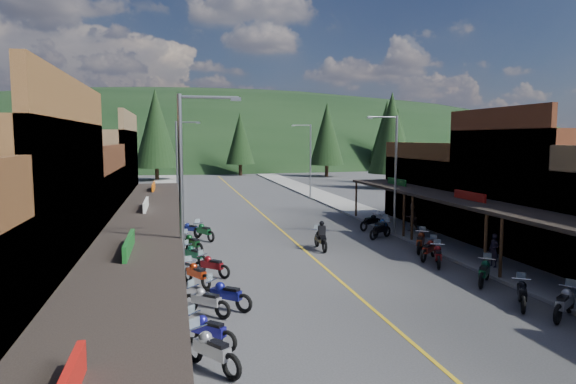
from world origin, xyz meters
TOP-DOWN VIEW (x-y plane):
  - ground at (0.00, 0.00)m, footprint 220.00×220.00m
  - centerline at (0.00, 20.00)m, footprint 0.15×90.00m
  - sidewalk_west at (-8.70, 20.00)m, footprint 3.40×94.00m
  - sidewalk_east at (8.70, 20.00)m, footprint 3.40×94.00m
  - shop_west_2 at (-13.75, 1.70)m, footprint 10.90×9.00m
  - shop_west_3 at (-13.78, 11.30)m, footprint 10.90×10.20m
  - shop_east_2 at (13.78, 1.70)m, footprint 10.90×9.00m
  - shop_east_3 at (13.75, 11.30)m, footprint 10.90×10.20m
  - streetlight_0 at (-6.95, -6.00)m, footprint 2.16×0.18m
  - streetlight_1 at (-6.95, 22.00)m, footprint 2.16×0.18m
  - streetlight_2 at (6.95, 8.00)m, footprint 2.16×0.18m
  - streetlight_3 at (6.95, 30.00)m, footprint 2.16×0.18m
  - ridge_hill at (0.00, 135.00)m, footprint 310.00×140.00m
  - pine_1 at (-24.00, 70.00)m, footprint 5.88×5.88m
  - pine_2 at (-10.00, 58.00)m, footprint 6.72×6.72m
  - pine_3 at (4.00, 66.00)m, footprint 5.04×5.04m
  - pine_4 at (18.00, 60.00)m, footprint 5.88×5.88m
  - pine_5 at (34.00, 72.00)m, footprint 6.72×6.72m
  - pine_6 at (46.00, 64.00)m, footprint 5.04×5.04m
  - pine_7 at (-32.00, 76.00)m, footprint 5.88×5.88m
  - pine_8 at (-22.00, 40.00)m, footprint 4.48×4.48m
  - pine_9 at (24.00, 45.00)m, footprint 4.93×4.93m
  - pine_10 at (-18.00, 50.00)m, footprint 5.38×5.38m
  - pine_11 at (20.00, 38.00)m, footprint 5.82×5.82m
  - bike_west_3 at (-6.40, -9.85)m, footprint 1.97×2.34m
  - bike_west_4 at (-6.38, -8.15)m, footprint 2.01×1.95m
  - bike_west_5 at (-6.28, -5.23)m, footprint 2.06×1.99m
  - bike_west_6 at (-5.50, -4.72)m, footprint 2.20×1.99m
  - bike_west_7 at (-6.46, -1.29)m, footprint 1.65×2.19m
  - bike_west_8 at (-5.69, 0.12)m, footprint 1.95×1.93m
  - bike_west_9 at (-6.46, 2.64)m, footprint 1.70×2.10m
  - bike_west_10 at (-6.45, 5.39)m, footprint 1.74×2.28m
  - bike_west_11 at (-5.57, 8.97)m, footprint 1.75×2.30m
  - bike_west_12 at (-6.39, 10.61)m, footprint 1.85×1.63m
  - bike_east_4 at (6.36, -8.36)m, footprint 2.26×1.89m
  - bike_east_5 at (5.66, -6.96)m, footprint 1.72×2.14m
  - bike_east_6 at (6.11, -3.83)m, footprint 2.03×2.14m
  - bike_east_7 at (5.74, -0.34)m, footprint 1.57×2.26m
  - bike_east_8 at (5.95, 1.02)m, footprint 2.08×2.01m
  - bike_east_9 at (6.41, 2.88)m, footprint 1.94×2.38m
  - bike_east_10 at (5.70, 7.07)m, footprint 2.24×1.80m
  - bike_east_11 at (6.10, 7.96)m, footprint 2.20×2.20m
  - bike_east_12 at (6.28, 10.16)m, footprint 2.35×1.83m
  - rider_on_bike at (0.96, 4.65)m, footprint 0.78×2.33m
  - pedestrian_east_a at (8.09, -1.58)m, footprint 0.50×0.67m
  - pedestrian_east_b at (8.54, 8.41)m, footprint 1.01×0.69m

SIDE VIEW (x-z plane):
  - ground at x=0.00m, z-range 0.00..0.00m
  - ridge_hill at x=0.00m, z-range -30.00..30.00m
  - centerline at x=0.00m, z-range 0.00..0.01m
  - sidewalk_west at x=-8.70m, z-range 0.00..0.15m
  - sidewalk_east at x=8.70m, z-range 0.00..0.15m
  - bike_west_12 at x=-6.39m, z-range 0.00..1.06m
  - bike_west_8 at x=-5.69m, z-range 0.00..1.17m
  - bike_west_9 at x=-6.46m, z-range 0.00..1.18m
  - bike_east_5 at x=5.66m, z-range 0.00..1.20m
  - bike_west_4 at x=-6.38m, z-range 0.00..1.20m
  - bike_west_7 at x=-6.46m, z-range 0.00..1.21m
  - bike_west_5 at x=-6.28m, z-range 0.00..1.23m
  - bike_east_7 at x=5.74m, z-range 0.00..1.23m
  - bike_east_8 at x=5.95m, z-range 0.00..1.24m
  - bike_east_10 at x=5.70m, z-range 0.00..1.25m
  - bike_west_10 at x=-6.45m, z-range 0.00..1.26m
  - bike_east_6 at x=6.11m, z-range 0.00..1.27m
  - bike_west_11 at x=-5.57m, z-range 0.00..1.27m
  - bike_west_6 at x=-5.50m, z-range 0.00..1.28m
  - bike_east_4 at x=6.36m, z-range 0.00..1.28m
  - bike_east_12 at x=6.28m, z-range 0.00..1.30m
  - bike_west_3 at x=-6.40m, z-range 0.00..1.32m
  - bike_east_9 at x=6.41m, z-range 0.00..1.33m
  - bike_east_11 at x=6.10m, z-range 0.00..1.33m
  - rider_on_bike at x=0.96m, z-range -0.18..1.60m
  - pedestrian_east_a at x=8.09m, z-range 0.15..1.82m
  - pedestrian_east_b at x=8.54m, z-range 0.15..2.08m
  - shop_east_3 at x=13.75m, z-range -0.57..5.63m
  - shop_west_2 at x=-13.75m, z-range -0.57..5.63m
  - shop_east_2 at x=13.78m, z-range -0.58..7.62m
  - shop_west_3 at x=-13.78m, z-range -0.58..7.62m
  - streetlight_0 at x=-6.95m, z-range 0.46..8.46m
  - streetlight_1 at x=-6.95m, z-range 0.46..8.46m
  - streetlight_2 at x=6.95m, z-range 0.46..8.46m
  - streetlight_3 at x=6.95m, z-range 0.46..8.46m
  - pine_8 at x=-22.00m, z-range 0.98..10.98m
  - pine_9 at x=24.00m, z-range 0.98..11.78m
  - pine_3 at x=4.00m, z-range 0.98..11.98m
  - pine_6 at x=46.00m, z-range 0.98..11.98m
  - pine_10 at x=-18.00m, z-range 0.98..12.58m
  - pine_11 at x=20.00m, z-range 0.99..13.39m
  - pine_1 at x=-24.00m, z-range 0.99..13.49m
  - pine_4 at x=18.00m, z-range 0.99..13.49m
  - pine_7 at x=-32.00m, z-range 0.99..13.49m
  - pine_2 at x=-10.00m, z-range 0.99..14.99m
  - pine_5 at x=34.00m, z-range 0.99..14.99m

